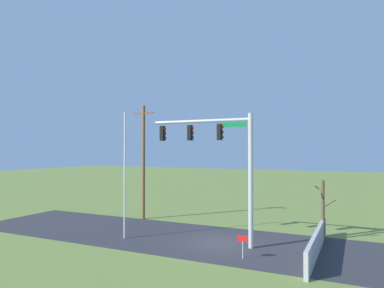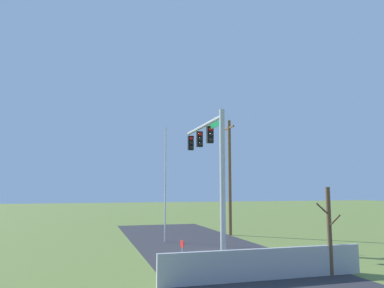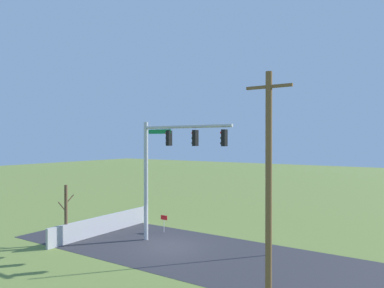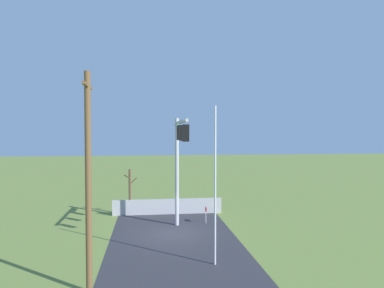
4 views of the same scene
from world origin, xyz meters
name	(u,v)px [view 4 (image 4 of 4)]	position (x,y,z in m)	size (l,w,h in m)	color
ground_plane	(173,234)	(0.00, 0.00, 0.00)	(160.00, 160.00, 0.00)	olive
road_surface	(178,254)	(-4.00, 0.00, 0.01)	(28.00, 8.00, 0.01)	#2D2D33
sidewalk_corner	(176,222)	(3.12, -0.46, 0.00)	(6.00, 6.00, 0.01)	#B7B5AD
retaining_fence	(168,207)	(5.66, 0.01, 0.62)	(0.20, 8.95, 1.25)	#A8A8AD
signal_mast	(179,152)	(0.37, -0.46, 5.45)	(6.49, 0.38, 7.75)	#B2B5BA
flagpole	(215,186)	(-5.77, -1.75, 4.04)	(0.10, 0.10, 8.08)	silver
utility_pole	(88,179)	(-8.19, 4.09, 4.81)	(1.90, 0.26, 9.28)	brown
bare_tree	(130,191)	(5.72, 3.07, 1.93)	(1.27, 1.02, 3.74)	brown
open_sign	(206,211)	(2.31, -2.61, 0.91)	(0.56, 0.04, 1.22)	silver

